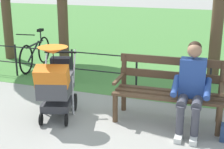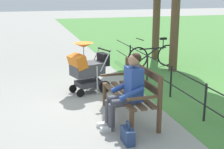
# 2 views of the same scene
# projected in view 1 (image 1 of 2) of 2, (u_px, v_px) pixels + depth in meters

# --- Properties ---
(ground_plane) EXTENTS (60.00, 60.00, 0.00)m
(ground_plane) POSITION_uv_depth(u_px,v_px,m) (114.00, 115.00, 5.32)
(ground_plane) COLOR #9E9B93
(grass_lawn) EXTENTS (40.00, 16.00, 0.01)m
(grass_lawn) POSITION_uv_depth(u_px,v_px,m) (188.00, 30.00, 13.23)
(grass_lawn) COLOR #518E42
(grass_lawn) RESTS_ON ground
(park_bench) EXTENTS (1.62, 0.66, 0.96)m
(park_bench) POSITION_uv_depth(u_px,v_px,m) (169.00, 88.00, 5.00)
(park_bench) COLOR brown
(park_bench) RESTS_ON ground
(person_on_bench) EXTENTS (0.55, 0.74, 1.28)m
(person_on_bench) POSITION_uv_depth(u_px,v_px,m) (192.00, 85.00, 4.64)
(person_on_bench) COLOR #42424C
(person_on_bench) RESTS_ON ground
(stroller) EXTENTS (0.73, 0.98, 1.15)m
(stroller) POSITION_uv_depth(u_px,v_px,m) (56.00, 82.00, 5.04)
(stroller) COLOR black
(stroller) RESTS_ON ground
(park_fence) EXTENTS (8.20, 0.04, 0.70)m
(park_fence) POSITION_uv_depth(u_px,v_px,m) (151.00, 70.00, 6.25)
(park_fence) COLOR black
(park_fence) RESTS_ON ground
(bicycle) EXTENTS (0.44, 1.65, 0.89)m
(bicycle) POSITION_uv_depth(u_px,v_px,m) (36.00, 53.00, 7.86)
(bicycle) COLOR black
(bicycle) RESTS_ON ground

